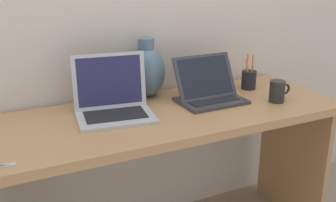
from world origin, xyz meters
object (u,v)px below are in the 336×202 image
object	(u,v)px
coffee_mug	(278,91)
green_vase	(147,71)
laptop_left	(113,99)
pen_cup	(249,79)
laptop_right	(208,89)

from	to	relation	value
coffee_mug	green_vase	bearing A→B (deg)	146.67
laptop_left	pen_cup	xyz separation A→B (m)	(0.78, 0.05, -0.02)
laptop_right	pen_cup	size ratio (longest dim) A/B	1.70
laptop_left	green_vase	bearing A→B (deg)	35.51
green_vase	pen_cup	size ratio (longest dim) A/B	1.58
laptop_right	coffee_mug	bearing A→B (deg)	-28.76
green_vase	coffee_mug	world-z (taller)	green_vase
laptop_right	green_vase	distance (m)	0.32
green_vase	laptop_left	bearing A→B (deg)	-144.49
laptop_right	laptop_left	bearing A→B (deg)	177.23
laptop_right	coffee_mug	distance (m)	0.34
green_vase	pen_cup	xyz separation A→B (m)	(0.54, -0.12, -0.08)
laptop_left	laptop_right	bearing A→B (deg)	-2.77
laptop_right	coffee_mug	xyz separation A→B (m)	(0.29, -0.16, -0.00)
laptop_left	pen_cup	distance (m)	0.78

